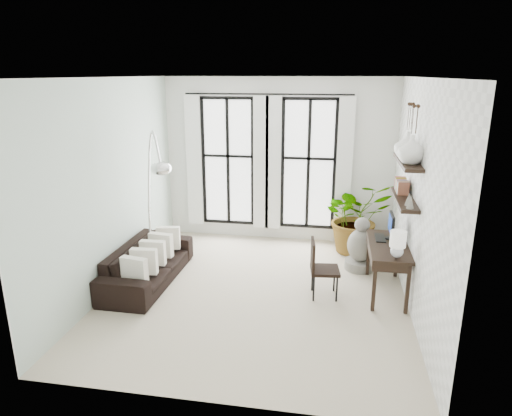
% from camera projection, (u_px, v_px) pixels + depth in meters
% --- Properties ---
extents(floor, '(5.00, 5.00, 0.00)m').
position_uv_depth(floor, '(256.00, 293.00, 7.04)').
color(floor, beige).
rests_on(floor, ground).
extents(ceiling, '(5.00, 5.00, 0.00)m').
position_uv_depth(ceiling, '(257.00, 77.00, 6.13)').
color(ceiling, white).
rests_on(ceiling, wall_back).
extents(wall_left, '(0.00, 5.00, 5.00)m').
position_uv_depth(wall_left, '(111.00, 186.00, 6.96)').
color(wall_left, '#B7CCBD').
rests_on(wall_left, floor).
extents(wall_right, '(0.00, 5.00, 5.00)m').
position_uv_depth(wall_right, '(419.00, 199.00, 6.22)').
color(wall_right, white).
rests_on(wall_right, floor).
extents(wall_back, '(4.50, 0.00, 4.50)m').
position_uv_depth(wall_back, '(278.00, 161.00, 8.95)').
color(wall_back, white).
rests_on(wall_back, floor).
extents(windows, '(3.26, 0.13, 2.65)m').
position_uv_depth(windows, '(267.00, 163.00, 8.93)').
color(windows, white).
rests_on(windows, wall_back).
extents(wall_shelves, '(0.25, 1.30, 0.60)m').
position_uv_depth(wall_shelves, '(405.00, 184.00, 6.56)').
color(wall_shelves, black).
rests_on(wall_shelves, wall_right).
extents(sofa, '(0.86, 2.13, 0.62)m').
position_uv_depth(sofa, '(148.00, 263.00, 7.35)').
color(sofa, black).
rests_on(sofa, floor).
extents(throw_pillows, '(0.40, 1.52, 0.40)m').
position_uv_depth(throw_pillows, '(153.00, 253.00, 7.28)').
color(throw_pillows, white).
rests_on(throw_pillows, sofa).
extents(plant, '(1.55, 1.46, 1.38)m').
position_uv_depth(plant, '(356.00, 217.00, 8.49)').
color(plant, '#2D7228').
rests_on(plant, floor).
extents(desk, '(0.57, 1.34, 1.18)m').
position_uv_depth(desk, '(388.00, 249.00, 6.79)').
color(desk, black).
rests_on(desk, floor).
extents(desk_chair, '(0.47, 0.47, 0.89)m').
position_uv_depth(desk_chair, '(320.00, 265.00, 6.80)').
color(desk_chair, black).
rests_on(desk_chair, floor).
extents(arc_lamp, '(0.74, 0.70, 2.42)m').
position_uv_depth(arc_lamp, '(154.00, 171.00, 7.13)').
color(arc_lamp, silver).
rests_on(arc_lamp, floor).
extents(buddha, '(0.52, 0.52, 0.93)m').
position_uv_depth(buddha, '(361.00, 248.00, 7.79)').
color(buddha, gray).
rests_on(buddha, floor).
extents(vase_a, '(0.37, 0.37, 0.38)m').
position_uv_depth(vase_a, '(412.00, 150.00, 6.14)').
color(vase_a, white).
rests_on(vase_a, shelf_upper).
extents(vase_b, '(0.37, 0.37, 0.38)m').
position_uv_depth(vase_b, '(408.00, 145.00, 6.51)').
color(vase_b, white).
rests_on(vase_b, shelf_upper).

